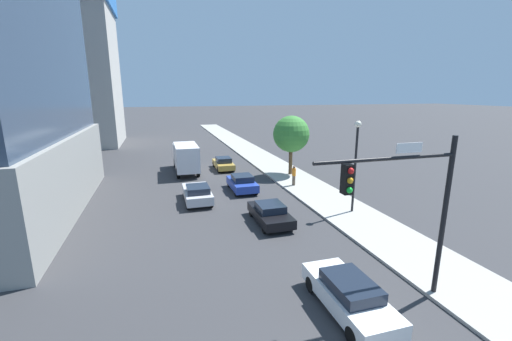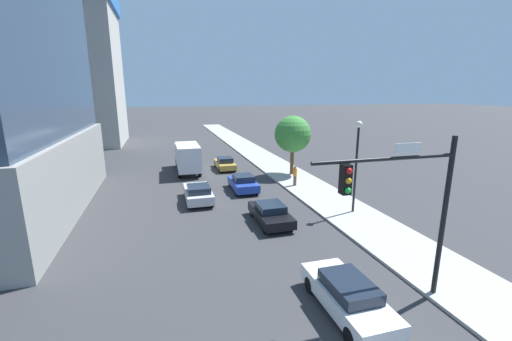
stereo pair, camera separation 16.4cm
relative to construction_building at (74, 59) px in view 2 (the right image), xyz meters
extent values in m
cube|color=#9E9B93|center=(24.44, -33.80, -13.12)|extent=(4.20, 120.00, 0.15)
cube|color=#B2AFA8|center=(-0.04, 0.04, -1.34)|extent=(12.48, 13.77, 23.72)
cube|color=red|center=(3.71, -4.09, 2.99)|extent=(0.90, 0.90, 32.38)
cylinder|color=black|center=(22.74, -49.01, -9.78)|extent=(0.20, 0.20, 6.53)
cylinder|color=black|center=(19.84, -49.01, -7.24)|extent=(5.79, 0.14, 0.14)
cube|color=black|center=(18.25, -49.01, -7.86)|extent=(0.32, 0.36, 1.05)
sphere|color=red|center=(18.25, -49.20, -7.52)|extent=(0.22, 0.22, 0.22)
sphere|color=orange|center=(18.25, -49.20, -7.86)|extent=(0.22, 0.22, 0.22)
sphere|color=green|center=(18.25, -49.20, -8.20)|extent=(0.22, 0.22, 0.22)
cube|color=white|center=(20.71, -49.01, -6.89)|extent=(1.10, 0.04, 0.36)
cylinder|color=black|center=(24.75, -39.74, -10.11)|extent=(0.16, 0.16, 5.87)
sphere|color=silver|center=(24.75, -39.74, -6.99)|extent=(0.44, 0.44, 0.44)
cylinder|color=brown|center=(24.73, -28.50, -11.69)|extent=(0.36, 0.36, 2.71)
sphere|color=#387F33|center=(24.73, -28.50, -8.98)|extent=(3.62, 3.62, 3.62)
cube|color=silver|center=(18.69, -48.96, -12.58)|extent=(1.79, 4.64, 0.66)
cube|color=#19212D|center=(18.69, -49.06, -12.03)|extent=(1.51, 2.29, 0.46)
cylinder|color=black|center=(17.90, -47.38, -12.86)|extent=(0.22, 0.67, 0.67)
cylinder|color=black|center=(19.48, -47.38, -12.86)|extent=(0.22, 0.67, 0.67)
cylinder|color=black|center=(17.90, -50.54, -12.86)|extent=(0.22, 0.67, 0.67)
cylinder|color=black|center=(19.48, -50.54, -12.86)|extent=(0.22, 0.67, 0.67)
cube|color=#233D9E|center=(18.69, -32.33, -12.61)|extent=(1.93, 4.01, 0.64)
cube|color=#19212D|center=(18.69, -32.47, -12.04)|extent=(1.62, 1.84, 0.50)
cylinder|color=black|center=(17.84, -30.97, -12.87)|extent=(0.22, 0.64, 0.64)
cylinder|color=black|center=(19.54, -30.97, -12.87)|extent=(0.22, 0.64, 0.64)
cylinder|color=black|center=(17.84, -33.69, -12.87)|extent=(0.22, 0.64, 0.64)
cylinder|color=black|center=(19.54, -33.69, -12.87)|extent=(0.22, 0.64, 0.64)
cube|color=#B7B7BC|center=(14.67, -34.12, -12.58)|extent=(1.94, 4.44, 0.65)
cube|color=#19212D|center=(14.67, -34.73, -12.02)|extent=(1.63, 1.93, 0.46)
cylinder|color=black|center=(13.81, -32.61, -12.86)|extent=(0.22, 0.68, 0.68)
cylinder|color=black|center=(15.52, -32.61, -12.86)|extent=(0.22, 0.68, 0.68)
cylinder|color=black|center=(13.81, -35.62, -12.86)|extent=(0.22, 0.68, 0.68)
cylinder|color=black|center=(15.52, -35.62, -12.86)|extent=(0.22, 0.68, 0.68)
cube|color=black|center=(18.69, -39.74, -12.64)|extent=(1.92, 4.26, 0.57)
cube|color=#19212D|center=(18.69, -39.76, -12.13)|extent=(1.61, 1.85, 0.46)
cylinder|color=black|center=(17.85, -38.29, -12.88)|extent=(0.22, 0.64, 0.64)
cylinder|color=black|center=(19.54, -38.29, -12.88)|extent=(0.22, 0.64, 0.64)
cylinder|color=black|center=(17.85, -41.19, -12.88)|extent=(0.22, 0.64, 0.64)
cylinder|color=black|center=(19.54, -41.19, -12.88)|extent=(0.22, 0.64, 0.64)
cube|color=#AD8938|center=(18.69, -23.93, -12.65)|extent=(1.79, 4.25, 0.57)
cube|color=#19212D|center=(18.69, -24.12, -12.10)|extent=(1.50, 1.80, 0.53)
cylinder|color=black|center=(17.91, -22.49, -12.88)|extent=(0.22, 0.63, 0.63)
cylinder|color=black|center=(19.48, -22.49, -12.88)|extent=(0.22, 0.63, 0.63)
cylinder|color=black|center=(17.91, -25.38, -12.88)|extent=(0.22, 0.63, 0.63)
cylinder|color=black|center=(19.48, -25.38, -12.88)|extent=(0.22, 0.63, 0.63)
cube|color=silver|center=(14.67, -21.47, -11.59)|extent=(2.22, 2.01, 2.03)
cube|color=silver|center=(14.67, -25.14, -11.36)|extent=(2.22, 5.03, 2.48)
cylinder|color=black|center=(13.69, -21.47, -12.70)|extent=(0.30, 0.98, 0.98)
cylinder|color=black|center=(15.64, -21.47, -12.70)|extent=(0.30, 0.98, 0.98)
cylinder|color=black|center=(13.69, -26.40, -12.70)|extent=(0.30, 0.98, 0.98)
cylinder|color=black|center=(15.64, -26.40, -12.70)|extent=(0.30, 0.98, 0.98)
cylinder|color=brown|center=(23.41, -32.50, -12.61)|extent=(0.28, 0.28, 0.87)
cylinder|color=orange|center=(23.41, -32.50, -11.84)|extent=(0.34, 0.34, 0.67)
sphere|color=brown|center=(23.41, -32.50, -11.39)|extent=(0.24, 0.24, 0.24)
camera|label=1|loc=(12.16, -58.52, -4.96)|focal=22.94mm
camera|label=2|loc=(12.32, -58.56, -4.96)|focal=22.94mm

